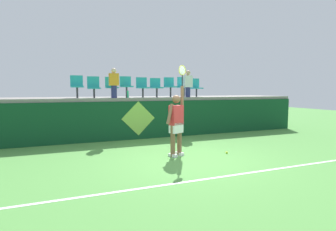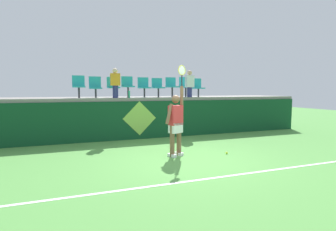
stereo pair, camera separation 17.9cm
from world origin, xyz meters
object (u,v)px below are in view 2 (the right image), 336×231
object	(u,v)px
stadium_chair_5	(158,86)
stadium_chair_7	(185,86)
stadium_chair_0	(79,85)
spectator_0	(190,83)
stadium_chair_4	(144,86)
stadium_chair_6	(172,86)
spectator_1	(115,82)
stadium_chair_2	(113,86)
stadium_chair_8	(198,87)
tennis_player	(176,122)
tennis_ball	(227,153)
stadium_chair_3	(128,85)
stadium_chair_1	(95,86)
water_bottle	(129,94)

from	to	relation	value
stadium_chair_5	stadium_chair_7	size ratio (longest dim) A/B	0.92
stadium_chair_0	spectator_0	xyz separation A→B (m)	(4.27, -0.44, 0.10)
stadium_chair_4	stadium_chair_6	size ratio (longest dim) A/B	0.98
spectator_0	spectator_1	bearing A→B (deg)	-179.36
stadium_chair_2	spectator_0	bearing A→B (deg)	-8.25
stadium_chair_8	spectator_0	size ratio (longest dim) A/B	0.73
tennis_player	stadium_chair_2	size ratio (longest dim) A/B	3.16
tennis_ball	stadium_chair_0	bearing A→B (deg)	133.93
stadium_chair_0	stadium_chair_5	world-z (taller)	stadium_chair_0
stadium_chair_6	stadium_chair_8	xyz separation A→B (m)	(1.21, 0.00, -0.04)
stadium_chair_2	stadium_chair_4	size ratio (longest dim) A/B	1.00
stadium_chair_3	stadium_chair_7	size ratio (longest dim) A/B	0.98
tennis_player	stadium_chair_3	world-z (taller)	tennis_player
stadium_chair_2	stadium_chair_6	world-z (taller)	stadium_chair_6
stadium_chair_3	spectator_1	distance (m)	0.74
stadium_chair_1	spectator_1	xyz separation A→B (m)	(0.66, -0.48, 0.13)
stadium_chair_1	spectator_0	world-z (taller)	spectator_0
tennis_ball	stadium_chair_7	world-z (taller)	stadium_chair_7
stadium_chair_1	stadium_chair_6	size ratio (longest dim) A/B	0.98
tennis_player	spectator_0	distance (m)	3.90
stadium_chair_5	stadium_chair_8	world-z (taller)	stadium_chair_8
spectator_1	stadium_chair_7	bearing A→B (deg)	8.91
water_bottle	stadium_chair_0	distance (m)	1.85
stadium_chair_3	tennis_player	bearing A→B (deg)	-81.86
water_bottle	spectator_1	bearing A→B (deg)	179.75
water_bottle	stadium_chair_4	bearing A→B (deg)	33.91
stadium_chair_6	tennis_ball	bearing A→B (deg)	-88.17
stadium_chair_6	stadium_chair_0	bearing A→B (deg)	179.96
tennis_player	stadium_chair_3	bearing A→B (deg)	98.14
water_bottle	stadium_chair_0	world-z (taller)	stadium_chair_0
stadium_chair_5	tennis_ball	bearing A→B (deg)	-79.46
stadium_chair_0	stadium_chair_3	distance (m)	1.81
water_bottle	stadium_chair_8	size ratio (longest dim) A/B	0.33
water_bottle	stadium_chair_3	size ratio (longest dim) A/B	0.32
stadium_chair_6	stadium_chair_8	bearing A→B (deg)	0.18
tennis_ball	spectator_0	size ratio (longest dim) A/B	0.06
stadium_chair_1	stadium_chair_7	world-z (taller)	stadium_chair_7
stadium_chair_1	tennis_ball	bearing A→B (deg)	-50.92
stadium_chair_4	stadium_chair_5	world-z (taller)	stadium_chair_4
spectator_1	stadium_chair_6	bearing A→B (deg)	11.03
stadium_chair_8	stadium_chair_3	bearing A→B (deg)	-179.93
tennis_ball	stadium_chair_7	size ratio (longest dim) A/B	0.08
water_bottle	stadium_chair_1	bearing A→B (deg)	157.80
stadium_chair_7	stadium_chair_4	bearing A→B (deg)	-179.97
stadium_chair_6	stadium_chair_5	bearing A→B (deg)	179.93
stadium_chair_7	spectator_0	size ratio (longest dim) A/B	0.78
tennis_player	stadium_chair_0	bearing A→B (deg)	122.78
stadium_chair_8	tennis_ball	bearing A→B (deg)	-105.40
tennis_player	stadium_chair_7	bearing A→B (deg)	61.82
water_bottle	stadium_chair_2	xyz separation A→B (m)	(-0.51, 0.47, 0.31)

